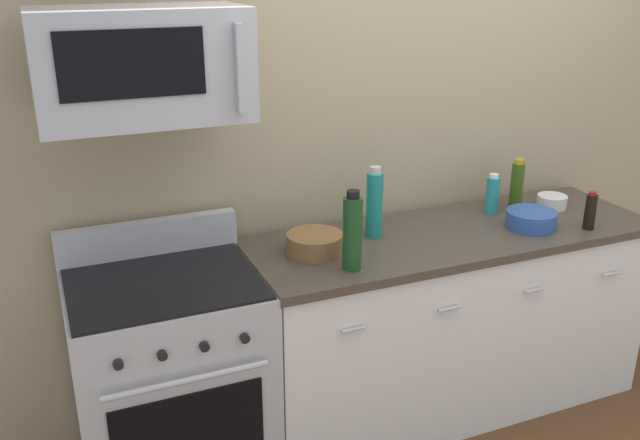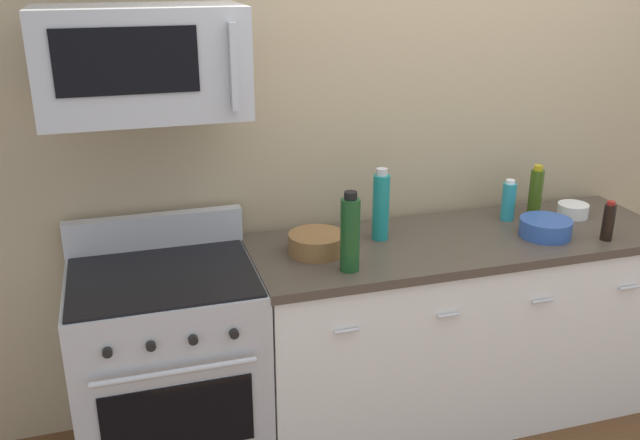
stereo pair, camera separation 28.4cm
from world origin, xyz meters
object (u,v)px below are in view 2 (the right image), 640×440
microwave (142,62)px  bowl_white_ceramic (573,210)px  bottle_olive_oil (536,192)px  bowl_blue_mixing (545,227)px  bottle_soy_sauce_dark (608,222)px  range_oven (170,370)px  bowl_wooden_salad (317,243)px  bottle_dish_soap (509,201)px  bottle_sparkling_teal (381,206)px  bottle_wine_green (350,234)px

microwave → bowl_white_ceramic: bearing=1.3°
bottle_olive_oil → bowl_blue_mixing: (-0.10, -0.24, -0.08)m
bottle_soy_sauce_dark → bowl_white_ceramic: bearing=82.5°
microwave → bottle_soy_sauce_dark: 2.10m
range_oven → microwave: microwave is taller
bowl_white_ceramic → bowl_wooden_salad: bearing=-177.2°
bottle_dish_soap → bottle_olive_oil: bearing=2.8°
microwave → bottle_sparkling_teal: (0.98, 0.05, -0.67)m
bottle_olive_oil → bottle_wine_green: (-1.07, -0.33, 0.04)m
microwave → bowl_white_ceramic: size_ratio=5.04×
bowl_wooden_salad → bowl_white_ceramic: bearing=2.8°
bottle_olive_oil → bottle_soy_sauce_dark: (0.14, -0.36, -0.04)m
bottle_sparkling_teal → bottle_soy_sauce_dark: bottle_sparkling_teal is taller
bottle_sparkling_teal → bottle_wine_green: 0.37m
bottle_olive_oil → bowl_wooden_salad: bearing=-173.7°
microwave → bottle_olive_oil: bearing=3.3°
bottle_soy_sauce_dark → bowl_blue_mixing: 0.27m
range_oven → bottle_sparkling_teal: 1.15m
bottle_olive_oil → bowl_wooden_salad: 1.16m
microwave → bowl_white_ceramic: microwave is taller
range_oven → bowl_white_ceramic: bearing=2.6°
bottle_dish_soap → bowl_wooden_salad: bearing=-173.2°
bottle_sparkling_teal → bowl_blue_mixing: bearing=-14.5°
bottle_wine_green → bowl_white_ceramic: 1.29m
bowl_white_ceramic → bowl_wooden_salad: 1.33m
bowl_white_ceramic → range_oven: bearing=-177.4°
range_oven → bottle_dish_soap: (1.65, 0.14, 0.55)m
bottle_dish_soap → bottle_soy_sauce_dark: bearing=-50.5°
bottle_sparkling_teal → bottle_wine_green: bottle_wine_green is taller
range_oven → bowl_blue_mixing: (1.71, -0.10, 0.49)m
bowl_blue_mixing → bowl_white_ceramic: (0.28, 0.18, -0.01)m
bottle_dish_soap → bottle_wine_green: 0.98m
bottle_soy_sauce_dark → bowl_white_ceramic: 0.31m
microwave → bottle_dish_soap: microwave is taller
bottle_soy_sauce_dark → bottle_sparkling_teal: bearing=162.5°
microwave → bottle_olive_oil: (1.80, 0.10, -0.71)m
range_oven → bowl_blue_mixing: 1.78m
bottle_sparkling_teal → bowl_wooden_salad: size_ratio=1.36×
bowl_blue_mixing → bowl_wooden_salad: bowl_wooden_salad is taller
bottle_olive_oil → bottle_wine_green: size_ratio=0.77×
bottle_olive_oil → bottle_dish_soap: bearing=-177.2°
range_oven → bowl_blue_mixing: range_oven is taller
bowl_blue_mixing → bowl_wooden_salad: bearing=173.5°
bottle_olive_oil → bowl_wooden_salad: (-1.15, -0.13, -0.08)m
bottle_dish_soap → bowl_blue_mixing: bearing=-77.6°
bottle_sparkling_teal → bowl_white_ceramic: size_ratio=2.23×
bottle_sparkling_teal → bowl_wooden_salad: bottle_sparkling_teal is taller
bowl_wooden_salad → bottle_sparkling_teal: bearing=12.4°
range_oven → microwave: 1.28m
bowl_white_ceramic → bottle_soy_sauce_dark: bearing=-97.5°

